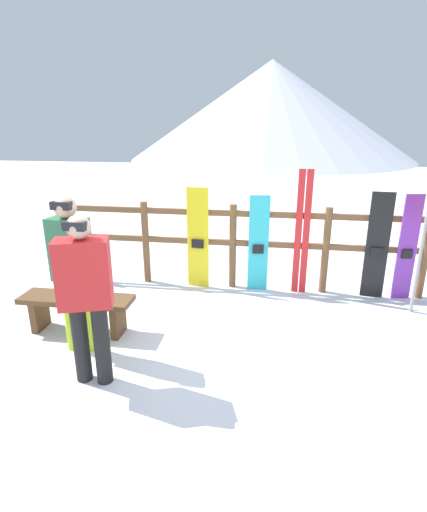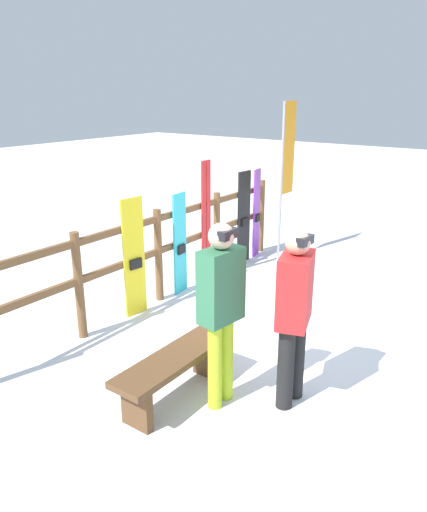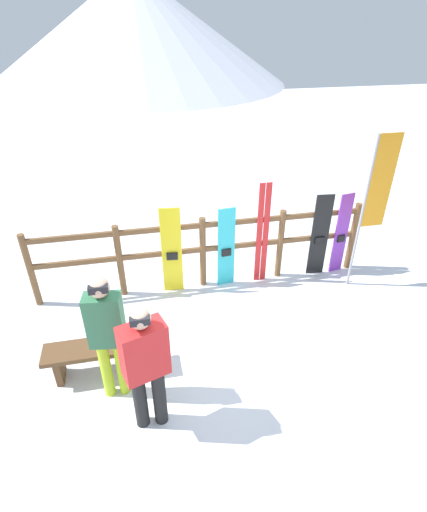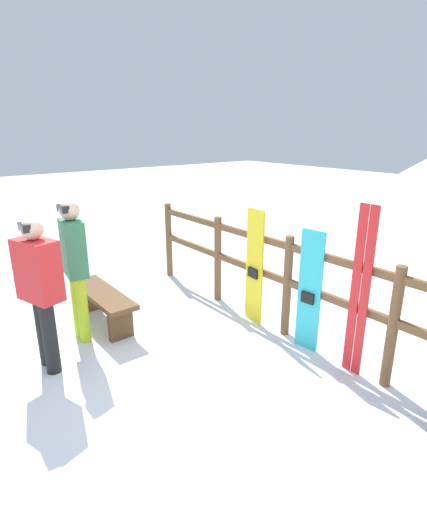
# 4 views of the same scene
# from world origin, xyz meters

# --- Properties ---
(ground_plane) EXTENTS (40.00, 40.00, 0.00)m
(ground_plane) POSITION_xyz_m (0.00, 0.00, 0.00)
(ground_plane) COLOR white
(mountain_backdrop) EXTENTS (18.00, 18.00, 6.00)m
(mountain_backdrop) POSITION_xyz_m (0.00, 23.97, 3.00)
(mountain_backdrop) COLOR silver
(mountain_backdrop) RESTS_ON ground
(fence) EXTENTS (5.26, 0.10, 1.22)m
(fence) POSITION_xyz_m (0.00, 1.97, 0.72)
(fence) COLOR brown
(fence) RESTS_ON ground
(bench) EXTENTS (1.28, 0.36, 0.43)m
(bench) POSITION_xyz_m (-1.59, 0.37, 0.32)
(bench) COLOR brown
(bench) RESTS_ON ground
(person_plaid_green) EXTENTS (0.41, 0.26, 1.64)m
(person_plaid_green) POSITION_xyz_m (-1.40, 0.01, 0.97)
(person_plaid_green) COLOR #B7D826
(person_plaid_green) RESTS_ON ground
(person_red) EXTENTS (0.51, 0.37, 1.58)m
(person_red) POSITION_xyz_m (-1.02, -0.47, 0.91)
(person_red) COLOR black
(person_red) RESTS_ON ground
(snowboard_yellow) EXTENTS (0.31, 0.08, 1.46)m
(snowboard_yellow) POSITION_xyz_m (-0.49, 1.91, 0.72)
(snowboard_yellow) COLOR yellow
(snowboard_yellow) RESTS_ON ground
(snowboard_cyan) EXTENTS (0.28, 0.08, 1.37)m
(snowboard_cyan) POSITION_xyz_m (0.37, 1.91, 0.68)
(snowboard_cyan) COLOR #2DBFCC
(snowboard_cyan) RESTS_ON ground
(ski_pair_red) EXTENTS (0.19, 0.02, 1.73)m
(ski_pair_red) POSITION_xyz_m (0.95, 1.92, 0.86)
(ski_pair_red) COLOR red
(ski_pair_red) RESTS_ON ground
(snowboard_black_stripe) EXTENTS (0.29, 0.08, 1.45)m
(snowboard_black_stripe) POSITION_xyz_m (1.94, 1.91, 0.72)
(snowboard_black_stripe) COLOR black
(snowboard_black_stripe) RESTS_ON ground
(snowboard_purple) EXTENTS (0.25, 0.09, 1.44)m
(snowboard_purple) POSITION_xyz_m (2.32, 1.91, 0.71)
(snowboard_purple) COLOR purple
(snowboard_purple) RESTS_ON ground
(rental_flag) EXTENTS (0.40, 0.04, 2.47)m
(rental_flag) POSITION_xyz_m (2.47, 1.50, 1.56)
(rental_flag) COLOR #99999E
(rental_flag) RESTS_ON ground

